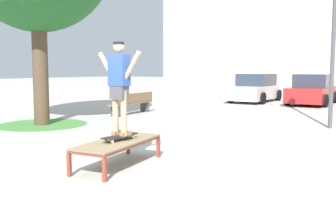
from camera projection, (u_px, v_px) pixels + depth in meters
name	position (u px, v px, depth m)	size (l,w,h in m)	color
ground_plane	(122.00, 168.00, 6.71)	(120.00, 120.00, 0.00)	#B7B5AD
skate_box	(118.00, 143.00, 6.83)	(1.13, 2.01, 0.46)	brown
skateboard	(120.00, 136.00, 6.88)	(0.23, 0.81, 0.09)	black
skater	(119.00, 82.00, 6.78)	(1.00, 0.29, 1.69)	tan
grass_patch_near_left	(42.00, 124.00, 11.97)	(2.80, 2.80, 0.01)	#47893D
car_white	(256.00, 89.00, 20.33)	(2.13, 4.30, 1.50)	silver
car_red	(313.00, 90.00, 18.84)	(2.15, 4.31, 1.50)	red
park_bench	(132.00, 103.00, 14.64)	(0.73, 2.44, 0.83)	brown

